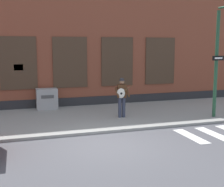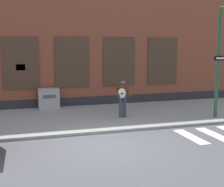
% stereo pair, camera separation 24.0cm
% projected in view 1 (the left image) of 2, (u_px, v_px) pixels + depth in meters
% --- Properties ---
extents(ground_plane, '(160.00, 160.00, 0.00)m').
position_uv_depth(ground_plane, '(107.00, 145.00, 10.22)').
color(ground_plane, '#4C4C51').
extents(sidewalk, '(28.00, 5.21, 0.11)m').
position_uv_depth(sidewalk, '(82.00, 118.00, 13.93)').
color(sidewalk, gray).
rests_on(sidewalk, ground).
extents(building_backdrop, '(28.00, 4.06, 7.50)m').
position_uv_depth(building_backdrop, '(63.00, 37.00, 17.69)').
color(building_backdrop, brown).
rests_on(building_backdrop, ground).
extents(busker, '(0.71, 0.56, 1.73)m').
position_uv_depth(busker, '(122.00, 95.00, 13.60)').
color(busker, '#33384C').
rests_on(busker, sidewalk).
extents(utility_box, '(1.02, 0.62, 1.03)m').
position_uv_depth(utility_box, '(47.00, 99.00, 15.48)').
color(utility_box, '#9E9E9E').
rests_on(utility_box, sidewalk).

